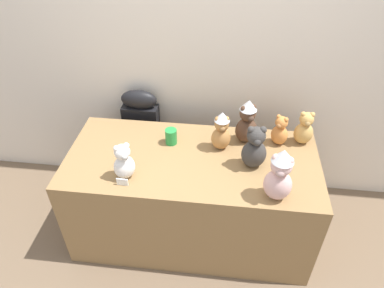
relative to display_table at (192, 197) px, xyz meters
name	(u,v)px	position (x,y,z in m)	size (l,w,h in m)	color
ground_plane	(188,257)	(0.00, -0.25, -0.37)	(10.00, 10.00, 0.00)	brown
wall_back	(203,38)	(0.00, 0.63, 0.93)	(7.00, 0.08, 2.60)	silver
display_table	(192,197)	(0.00, 0.00, 0.00)	(1.67, 0.77, 0.74)	olive
instrument_case	(143,139)	(-0.47, 0.51, 0.09)	(0.28, 0.13, 0.92)	black
teddy_bear_ginger	(280,131)	(0.57, 0.23, 0.47)	(0.15, 0.14, 0.22)	#D17F3D
teddy_bear_charcoal	(255,148)	(0.39, -0.02, 0.51)	(0.17, 0.15, 0.30)	#383533
teddy_bear_snow	(124,162)	(-0.39, -0.22, 0.49)	(0.17, 0.16, 0.25)	white
teddy_bear_caramel	(221,131)	(0.18, 0.13, 0.51)	(0.15, 0.13, 0.29)	#B27A42
teddy_bear_cocoa	(247,122)	(0.34, 0.23, 0.53)	(0.19, 0.17, 0.33)	#4C3323
teddy_bear_honey	(304,129)	(0.73, 0.26, 0.49)	(0.13, 0.12, 0.25)	tan
teddy_bear_blush	(279,175)	(0.52, -0.28, 0.54)	(0.18, 0.16, 0.35)	beige
party_cup_green	(171,136)	(-0.16, 0.15, 0.43)	(0.08, 0.08, 0.11)	#238C3D
name_card_front_left	(276,195)	(0.52, -0.29, 0.40)	(0.07, 0.01, 0.05)	white
name_card_front_middle	(122,182)	(-0.39, -0.29, 0.40)	(0.07, 0.01, 0.05)	white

